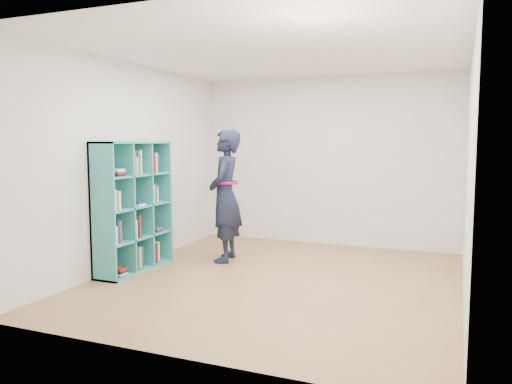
% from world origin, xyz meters
% --- Properties ---
extents(floor, '(4.50, 4.50, 0.00)m').
position_xyz_m(floor, '(0.00, 0.00, 0.00)').
color(floor, '#8F6441').
rests_on(floor, ground).
extents(ceiling, '(4.50, 4.50, 0.00)m').
position_xyz_m(ceiling, '(0.00, 0.00, 2.60)').
color(ceiling, white).
rests_on(ceiling, wall_back).
extents(wall_left, '(0.02, 4.50, 2.60)m').
position_xyz_m(wall_left, '(-2.00, 0.00, 1.30)').
color(wall_left, silver).
rests_on(wall_left, floor).
extents(wall_right, '(0.02, 4.50, 2.60)m').
position_xyz_m(wall_right, '(2.00, 0.00, 1.30)').
color(wall_right, silver).
rests_on(wall_right, floor).
extents(wall_back, '(4.00, 0.02, 2.60)m').
position_xyz_m(wall_back, '(0.00, 2.25, 1.30)').
color(wall_back, silver).
rests_on(wall_back, floor).
extents(wall_front, '(4.00, 0.02, 2.60)m').
position_xyz_m(wall_front, '(0.00, -2.25, 1.30)').
color(wall_front, silver).
rests_on(wall_front, floor).
extents(bookshelf, '(0.35, 1.21, 1.61)m').
position_xyz_m(bookshelf, '(-1.84, -0.23, 0.78)').
color(bookshelf, teal).
rests_on(bookshelf, floor).
extents(person, '(0.56, 0.72, 1.77)m').
position_xyz_m(person, '(-0.97, 0.64, 0.88)').
color(person, black).
rests_on(person, floor).
extents(smartphone, '(0.04, 0.10, 0.14)m').
position_xyz_m(smartphone, '(-1.13, 0.69, 1.00)').
color(smartphone, silver).
rests_on(smartphone, person).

